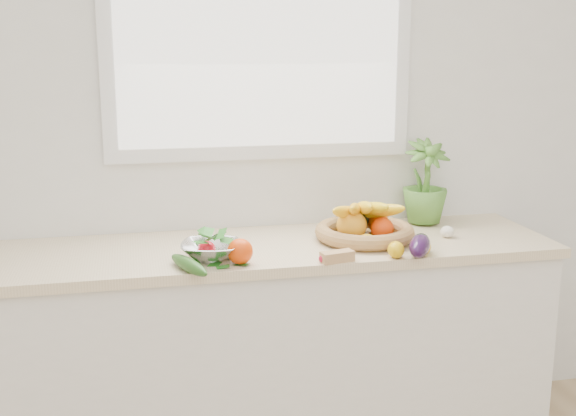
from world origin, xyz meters
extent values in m
cube|color=white|center=(0.00, 2.25, 1.35)|extent=(4.50, 0.02, 2.70)
cube|color=silver|center=(0.00, 1.95, 0.43)|extent=(2.20, 0.58, 0.86)
cube|color=beige|center=(0.00, 1.95, 0.88)|extent=(2.24, 0.62, 0.04)
cube|color=white|center=(0.00, 2.23, 1.75)|extent=(1.30, 0.03, 1.10)
cube|color=white|center=(0.00, 2.21, 1.75)|extent=(1.18, 0.01, 0.98)
sphere|color=#E93F07|center=(-0.17, 1.72, 0.95)|extent=(0.12, 0.12, 0.09)
ellipsoid|color=#DFA70C|center=(0.40, 1.67, 0.93)|extent=(0.08, 0.09, 0.06)
ellipsoid|color=#E0A80C|center=(0.51, 1.68, 0.93)|extent=(0.10, 0.10, 0.06)
ellipsoid|color=yellow|center=(0.33, 1.78, 0.93)|extent=(0.11, 0.11, 0.07)
sphere|color=red|center=(-0.29, 1.81, 0.93)|extent=(0.09, 0.09, 0.07)
cube|color=tan|center=(0.18, 1.67, 0.92)|extent=(0.13, 0.07, 0.04)
ellipsoid|color=white|center=(0.37, 1.91, 0.92)|extent=(0.05, 0.05, 0.04)
ellipsoid|color=white|center=(0.30, 1.87, 0.92)|extent=(0.06, 0.06, 0.04)
ellipsoid|color=white|center=(0.72, 1.89, 0.92)|extent=(0.07, 0.07, 0.05)
ellipsoid|color=#280E35|center=(0.50, 1.67, 0.94)|extent=(0.17, 0.21, 0.08)
ellipsoid|color=#224F17|center=(-0.36, 1.67, 0.92)|extent=(0.14, 0.26, 0.05)
sphere|color=#B91730|center=(0.12, 1.67, 0.91)|extent=(0.03, 0.03, 0.03)
imported|color=#538E33|center=(0.71, 2.14, 1.09)|extent=(0.23, 0.23, 0.36)
cylinder|color=#AD8F4C|center=(0.37, 1.93, 0.91)|extent=(0.38, 0.38, 0.01)
torus|color=tan|center=(0.37, 1.93, 0.93)|extent=(0.44, 0.44, 0.06)
sphere|color=orange|center=(0.30, 1.90, 0.97)|extent=(0.13, 0.13, 0.12)
sphere|color=red|center=(0.42, 1.88, 0.96)|extent=(0.10, 0.10, 0.09)
sphere|color=#F35D07|center=(0.44, 1.98, 0.96)|extent=(0.10, 0.10, 0.09)
ellipsoid|color=black|center=(0.36, 2.00, 0.97)|extent=(0.11, 0.11, 0.12)
ellipsoid|color=#EBAB13|center=(0.29, 1.92, 1.02)|extent=(0.22, 0.23, 0.12)
ellipsoid|color=#F2AC14|center=(0.33, 1.93, 1.03)|extent=(0.15, 0.27, 0.12)
ellipsoid|color=yellow|center=(0.36, 1.92, 1.04)|extent=(0.07, 0.27, 0.12)
ellipsoid|color=yellow|center=(0.39, 1.93, 1.03)|extent=(0.10, 0.27, 0.12)
ellipsoid|color=yellow|center=(0.42, 1.92, 1.02)|extent=(0.18, 0.25, 0.12)
cylinder|color=silver|center=(-0.27, 1.78, 0.91)|extent=(0.10, 0.10, 0.02)
imported|color=silver|center=(-0.27, 1.78, 0.94)|extent=(0.26, 0.26, 0.05)
ellipsoid|color=#1A6A1A|center=(-0.27, 1.78, 0.98)|extent=(0.19, 0.19, 0.07)
camera|label=1|loc=(-0.55, -0.76, 1.68)|focal=45.00mm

